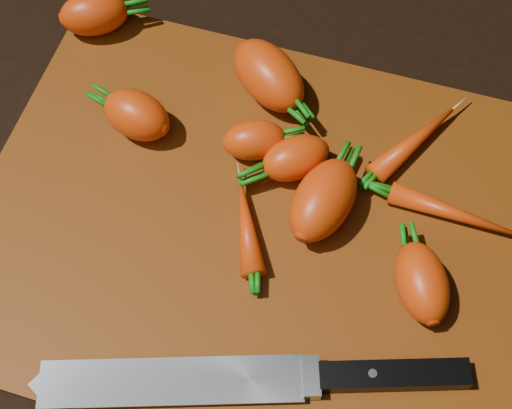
# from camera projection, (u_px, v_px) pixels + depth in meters

# --- Properties ---
(ground) EXTENTS (2.00, 2.00, 0.01)m
(ground) POSITION_uv_depth(u_px,v_px,m) (253.00, 231.00, 0.65)
(ground) COLOR black
(cutting_board) EXTENTS (0.50, 0.40, 0.01)m
(cutting_board) POSITION_uv_depth(u_px,v_px,m) (253.00, 226.00, 0.64)
(cutting_board) COLOR #652E09
(cutting_board) RESTS_ON ground
(carrot_0) EXTENTS (0.08, 0.07, 0.04)m
(carrot_0) POSITION_uv_depth(u_px,v_px,m) (94.00, 14.00, 0.72)
(carrot_0) COLOR #DB3E0C
(carrot_0) RESTS_ON cutting_board
(carrot_1) EXTENTS (0.08, 0.06, 0.05)m
(carrot_1) POSITION_uv_depth(u_px,v_px,m) (137.00, 115.00, 0.67)
(carrot_1) COLOR #DB3E0C
(carrot_1) RESTS_ON cutting_board
(carrot_2) EXTENTS (0.10, 0.10, 0.05)m
(carrot_2) POSITION_uv_depth(u_px,v_px,m) (269.00, 75.00, 0.68)
(carrot_2) COLOR #DB3E0C
(carrot_2) RESTS_ON cutting_board
(carrot_3) EXTENTS (0.07, 0.09, 0.05)m
(carrot_3) POSITION_uv_depth(u_px,v_px,m) (323.00, 200.00, 0.62)
(carrot_3) COLOR #DB3E0C
(carrot_3) RESTS_ON cutting_board
(carrot_4) EXTENTS (0.07, 0.07, 0.04)m
(carrot_4) POSITION_uv_depth(u_px,v_px,m) (295.00, 158.00, 0.65)
(carrot_4) COLOR #DB3E0C
(carrot_4) RESTS_ON cutting_board
(carrot_5) EXTENTS (0.07, 0.06, 0.04)m
(carrot_5) POSITION_uv_depth(u_px,v_px,m) (254.00, 140.00, 0.66)
(carrot_5) COLOR #DB3E0C
(carrot_5) RESTS_ON cutting_board
(carrot_6) EXTENTS (0.07, 0.08, 0.04)m
(carrot_6) POSITION_uv_depth(u_px,v_px,m) (422.00, 283.00, 0.59)
(carrot_6) COLOR #DB3E0C
(carrot_6) RESTS_ON cutting_board
(carrot_7) EXTENTS (0.08, 0.10, 0.02)m
(carrot_7) POSITION_uv_depth(u_px,v_px,m) (414.00, 142.00, 0.67)
(carrot_7) COLOR #DB3E0C
(carrot_7) RESTS_ON cutting_board
(carrot_8) EXTENTS (0.12, 0.03, 0.02)m
(carrot_8) POSITION_uv_depth(u_px,v_px,m) (453.00, 213.00, 0.63)
(carrot_8) COLOR #DB3E0C
(carrot_8) RESTS_ON cutting_board
(carrot_9) EXTENTS (0.06, 0.09, 0.02)m
(carrot_9) POSITION_uv_depth(u_px,v_px,m) (247.00, 228.00, 0.62)
(carrot_9) COLOR #DB3E0C
(carrot_9) RESTS_ON cutting_board
(knife) EXTENTS (0.33, 0.14, 0.02)m
(knife) POSITION_uv_depth(u_px,v_px,m) (197.00, 381.00, 0.57)
(knife) COLOR gray
(knife) RESTS_ON cutting_board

